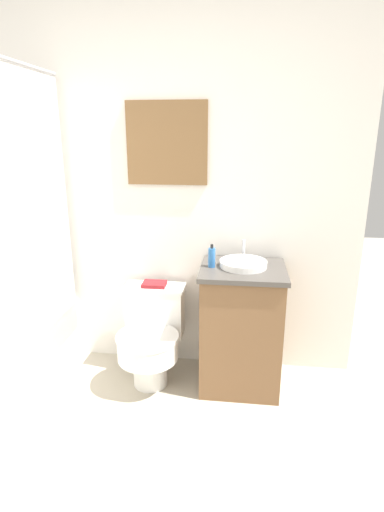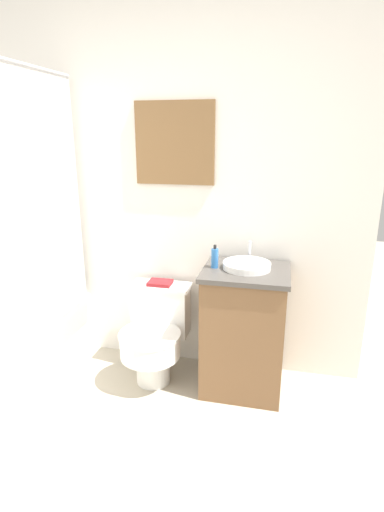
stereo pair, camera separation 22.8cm
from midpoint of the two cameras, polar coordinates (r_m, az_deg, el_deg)
wall_back at (r=2.79m, az=-5.59°, el=9.52°), size 3.14×0.07×2.50m
toilet at (r=2.74m, az=-2.87°, el=-11.03°), size 0.41×0.54×0.63m
vanity at (r=2.64m, az=9.92°, el=-10.41°), size 0.53×0.47×0.82m
sink at (r=2.49m, az=10.45°, el=-1.35°), size 0.29×0.33×0.13m
soap_bottle at (r=2.47m, az=5.92°, el=-0.32°), size 0.04×0.04×0.15m
book_on_tank at (r=2.73m, az=-2.20°, el=-3.89°), size 0.16×0.12×0.02m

